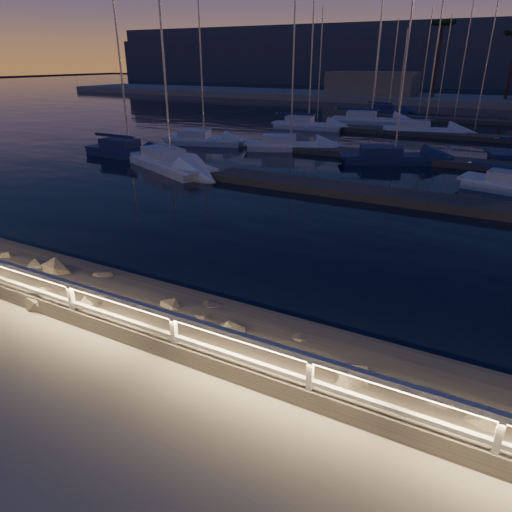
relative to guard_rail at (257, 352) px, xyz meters
The scene contains 17 objects.
ground 0.78m from the guard_rail, ahead, with size 400.00×400.00×0.00m, color gray.
harbor_water 31.27m from the guard_rail, 89.87° to the left, with size 400.00×440.00×0.60m.
guard_rail is the anchor object (origin of this frame).
riprap 2.05m from the guard_rail, 119.61° to the left, with size 34.63×2.74×1.25m.
floating_docks 32.52m from the guard_rail, 89.88° to the left, with size 22.00×36.00×0.40m.
far_shore 74.05m from the guard_rail, 90.04° to the left, with size 160.00×14.00×5.20m.
palm_left 73.04m from the guard_rail, 96.29° to the left, with size 3.00×3.00×11.20m.
distant_hills 135.56m from the guard_rail, 99.37° to the left, with size 230.00×37.50×18.00m.
sailboat_a 27.11m from the guard_rail, 137.98° to the left, with size 7.12×2.38×12.04m.
sailboat_b 22.31m from the guard_rail, 132.51° to the left, with size 8.00×5.14×13.30m.
sailboat_e 30.89m from the guard_rail, 126.47° to the left, with size 6.83×3.58×11.27m.
sailboat_f 28.19m from the guard_rail, 113.35° to the left, with size 7.16×4.41×11.86m.
sailboat_g 25.23m from the guard_rail, 97.33° to the left, with size 7.33×4.81×12.18m.
sailboat_i 39.84m from the guard_rail, 111.12° to the left, with size 7.36×2.92×12.28m.
sailboat_j 39.00m from the guard_rail, 95.28° to the left, with size 7.69×3.70×12.65m.
sailboat_m 56.07m from the guard_rail, 100.99° to the left, with size 6.56×2.96×10.86m.
sailboat_n 45.01m from the guard_rail, 102.78° to the left, with size 8.54×3.68×14.10m.
Camera 1 is at (3.27, -6.22, 5.76)m, focal length 32.00 mm.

